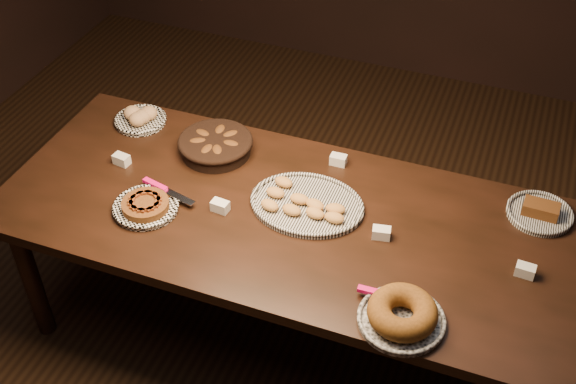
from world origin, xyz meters
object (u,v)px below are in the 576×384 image
(buffet_table, at_px, (291,228))
(madeleine_platter, at_px, (306,204))
(apple_tart_plate, at_px, (146,206))
(bundt_cake_plate, at_px, (402,315))

(buffet_table, bearing_deg, madeleine_platter, 56.47)
(apple_tart_plate, height_order, bundt_cake_plate, bundt_cake_plate)
(apple_tart_plate, relative_size, madeleine_platter, 0.67)
(buffet_table, distance_m, madeleine_platter, 0.12)
(buffet_table, relative_size, apple_tart_plate, 7.63)
(apple_tart_plate, xyz_separation_m, madeleine_platter, (0.60, 0.24, -0.00))
(apple_tart_plate, distance_m, madeleine_platter, 0.64)
(madeleine_platter, relative_size, bundt_cake_plate, 1.38)
(buffet_table, height_order, madeleine_platter, madeleine_platter)
(madeleine_platter, bearing_deg, bundt_cake_plate, -44.09)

